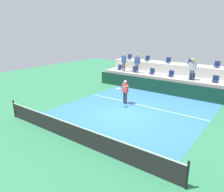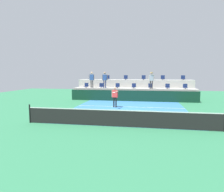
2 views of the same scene
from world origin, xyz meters
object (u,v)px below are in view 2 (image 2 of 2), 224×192
(stadium_chair_lower_right, at_px, (168,87))
(stadium_chair_upper_mid_left, at_px, (126,78))
(stadium_chair_lower_far_right, at_px, (185,87))
(tennis_ball, at_px, (71,109))
(stadium_chair_upper_right, at_px, (163,78))
(spectator_in_white, at_px, (92,78))
(stadium_chair_lower_left, at_px, (101,86))
(spectator_with_hat, at_px, (151,79))
(stadium_chair_lower_mid_left, at_px, (117,86))
(tennis_player, at_px, (115,95))
(stadium_chair_upper_left, at_px, (108,78))
(stadium_chair_lower_center, at_px, (134,86))
(stadium_chair_upper_far_left, at_px, (91,78))
(stadium_chair_upper_mid_right, at_px, (144,78))
(stadium_chair_upper_far_right, at_px, (183,78))
(stadium_chair_lower_mid_right, at_px, (150,86))
(stadium_chair_lower_far_left, at_px, (86,86))

(stadium_chair_lower_right, bearing_deg, stadium_chair_upper_mid_left, 158.61)
(stadium_chair_lower_far_right, distance_m, tennis_ball, 13.46)
(stadium_chair_upper_right, xyz_separation_m, spectator_in_white, (-7.70, -2.18, 0.00))
(stadium_chair_lower_left, distance_m, spectator_with_hat, 5.51)
(stadium_chair_lower_right, height_order, stadium_chair_upper_mid_left, stadium_chair_upper_mid_left)
(stadium_chair_lower_mid_left, xyz_separation_m, stadium_chair_lower_far_right, (7.07, 0.00, 0.00))
(stadium_chair_lower_left, height_order, tennis_player, stadium_chair_lower_left)
(stadium_chair_upper_left, bearing_deg, tennis_player, -74.02)
(stadium_chair_lower_mid_left, xyz_separation_m, tennis_ball, (-1.16, -10.62, -0.68))
(tennis_player, bearing_deg, stadium_chair_upper_left, 105.98)
(stadium_chair_lower_left, height_order, stadium_chair_lower_center, same)
(stadium_chair_lower_center, bearing_deg, stadium_chair_lower_mid_left, 180.00)
(stadium_chair_upper_far_left, relative_size, tennis_ball, 7.65)
(tennis_ball, bearing_deg, stadium_chair_lower_left, 93.52)
(stadium_chair_upper_mid_right, bearing_deg, stadium_chair_upper_left, 180.00)
(stadium_chair_lower_mid_left, relative_size, stadium_chair_upper_far_right, 1.00)
(stadium_chair_lower_far_right, height_order, stadium_chair_upper_mid_left, stadium_chair_upper_mid_left)
(stadium_chair_upper_mid_left, bearing_deg, spectator_in_white, -147.91)
(spectator_in_white, bearing_deg, stadium_chair_upper_mid_left, 32.09)
(stadium_chair_lower_mid_right, relative_size, stadium_chair_upper_mid_right, 1.00)
(stadium_chair_upper_left, xyz_separation_m, tennis_ball, (0.30, -12.42, -1.53))
(stadium_chair_lower_far_left, relative_size, stadium_chair_lower_mid_left, 1.00)
(stadium_chair_lower_far_right, distance_m, stadium_chair_upper_far_left, 10.81)
(stadium_chair_upper_far_right, bearing_deg, stadium_chair_lower_far_left, -170.42)
(stadium_chair_lower_center, relative_size, stadium_chair_lower_far_right, 1.00)
(stadium_chair_lower_mid_right, xyz_separation_m, stadium_chair_upper_mid_right, (-0.76, 1.80, 0.85))
(stadium_chair_lower_right, distance_m, stadium_chair_upper_mid_left, 5.01)
(stadium_chair_lower_far_right, distance_m, stadium_chair_upper_far_right, 1.99)
(stadium_chair_lower_mid_right, relative_size, spectator_with_hat, 0.30)
(stadium_chair_lower_far_right, distance_m, stadium_chair_upper_left, 8.76)
(stadium_chair_upper_left, relative_size, tennis_player, 0.30)
(stadium_chair_upper_far_right, bearing_deg, stadium_chair_lower_far_right, -91.81)
(stadium_chair_upper_mid_left, distance_m, spectator_in_white, 4.11)
(stadium_chair_lower_right, bearing_deg, stadium_chair_lower_far_right, 0.00)
(stadium_chair_lower_left, height_order, stadium_chair_lower_far_right, same)
(stadium_chair_lower_far_left, xyz_separation_m, stadium_chair_lower_mid_left, (3.54, 0.00, 0.00))
(stadium_chair_upper_mid_right, distance_m, spectator_in_white, 5.97)
(stadium_chair_lower_center, xyz_separation_m, stadium_chair_lower_right, (3.51, 0.00, 0.00))
(stadium_chair_lower_mid_right, bearing_deg, stadium_chair_lower_far_left, 180.00)
(tennis_player, relative_size, spectator_with_hat, 1.00)
(stadium_chair_lower_center, height_order, stadium_chair_upper_right, stadium_chair_upper_right)
(stadium_chair_upper_mid_right, xyz_separation_m, spectator_in_white, (-5.55, -2.18, 0.00))
(stadium_chair_lower_far_left, relative_size, stadium_chair_lower_center, 1.00)
(stadium_chair_lower_left, relative_size, stadium_chair_upper_far_left, 1.00)
(stadium_chair_upper_right, bearing_deg, stadium_chair_lower_center, -150.17)
(stadium_chair_lower_center, height_order, stadium_chair_upper_mid_right, stadium_chair_upper_mid_right)
(stadium_chair_lower_mid_right, distance_m, spectator_with_hat, 0.93)
(stadium_chair_upper_mid_right, bearing_deg, stadium_chair_lower_far_left, -164.08)
(stadium_chair_lower_right, distance_m, spectator_in_white, 8.13)
(stadium_chair_lower_far_right, height_order, stadium_chair_upper_far_right, stadium_chair_upper_far_right)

